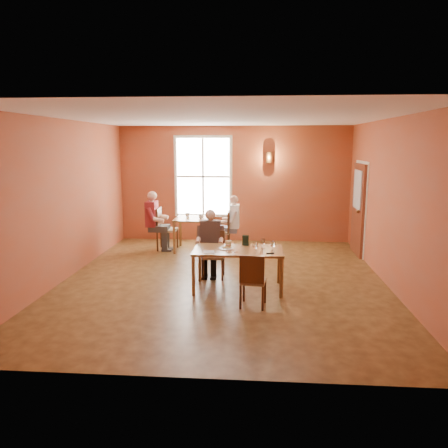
# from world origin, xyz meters

# --- Properties ---
(ground) EXTENTS (6.00, 7.00, 0.01)m
(ground) POSITION_xyz_m (0.00, 0.00, 0.00)
(ground) COLOR brown
(ground) RESTS_ON ground
(wall_back) EXTENTS (6.00, 0.04, 3.00)m
(wall_back) POSITION_xyz_m (0.00, 3.50, 1.50)
(wall_back) COLOR brown
(wall_back) RESTS_ON ground
(wall_front) EXTENTS (6.00, 0.04, 3.00)m
(wall_front) POSITION_xyz_m (0.00, -3.50, 1.50)
(wall_front) COLOR brown
(wall_front) RESTS_ON ground
(wall_left) EXTENTS (0.04, 7.00, 3.00)m
(wall_left) POSITION_xyz_m (-3.00, 0.00, 1.50)
(wall_left) COLOR brown
(wall_left) RESTS_ON ground
(wall_right) EXTENTS (0.04, 7.00, 3.00)m
(wall_right) POSITION_xyz_m (3.00, 0.00, 1.50)
(wall_right) COLOR brown
(wall_right) RESTS_ON ground
(ceiling) EXTENTS (6.00, 7.00, 0.04)m
(ceiling) POSITION_xyz_m (0.00, 0.00, 3.00)
(ceiling) COLOR white
(ceiling) RESTS_ON wall_back
(window) EXTENTS (1.36, 0.10, 1.96)m
(window) POSITION_xyz_m (-0.80, 3.45, 1.70)
(window) COLOR white
(window) RESTS_ON wall_back
(door) EXTENTS (0.12, 1.04, 2.10)m
(door) POSITION_xyz_m (2.94, 2.30, 1.05)
(door) COLOR maroon
(door) RESTS_ON ground
(wall_sconce) EXTENTS (0.16, 0.16, 0.28)m
(wall_sconce) POSITION_xyz_m (0.90, 3.40, 2.20)
(wall_sconce) COLOR brown
(wall_sconce) RESTS_ON wall_back
(main_table) EXTENTS (1.56, 0.87, 0.73)m
(main_table) POSITION_xyz_m (0.30, -0.47, 0.36)
(main_table) COLOR #5D2B15
(main_table) RESTS_ON ground
(chair_diner_main) EXTENTS (0.40, 0.40, 0.90)m
(chair_diner_main) POSITION_xyz_m (-0.20, 0.18, 0.45)
(chair_diner_main) COLOR #4F2A14
(chair_diner_main) RESTS_ON ground
(diner_main) EXTENTS (0.50, 0.50, 1.25)m
(diner_main) POSITION_xyz_m (-0.20, 0.15, 0.62)
(diner_main) COLOR black
(diner_main) RESTS_ON ground
(chair_empty) EXTENTS (0.43, 0.43, 0.87)m
(chair_empty) POSITION_xyz_m (0.58, -1.26, 0.43)
(chair_empty) COLOR #5B3713
(chair_empty) RESTS_ON ground
(plate_food) EXTENTS (0.33, 0.33, 0.03)m
(plate_food) POSITION_xyz_m (0.09, -0.47, 0.75)
(plate_food) COLOR silver
(plate_food) RESTS_ON main_table
(sandwich) EXTENTS (0.10, 0.10, 0.11)m
(sandwich) POSITION_xyz_m (0.12, -0.37, 0.78)
(sandwich) COLOR tan
(sandwich) RESTS_ON main_table
(goblet_a) EXTENTS (0.09, 0.09, 0.18)m
(goblet_a) POSITION_xyz_m (0.73, -0.37, 0.82)
(goblet_a) COLOR white
(goblet_a) RESTS_ON main_table
(goblet_b) EXTENTS (0.09, 0.09, 0.19)m
(goblet_b) POSITION_xyz_m (0.90, -0.56, 0.82)
(goblet_b) COLOR silver
(goblet_b) RESTS_ON main_table
(goblet_c) EXTENTS (0.08, 0.08, 0.18)m
(goblet_c) POSITION_xyz_m (0.60, -0.68, 0.82)
(goblet_c) COLOR white
(goblet_c) RESTS_ON main_table
(menu_stand) EXTENTS (0.13, 0.08, 0.19)m
(menu_stand) POSITION_xyz_m (0.42, -0.18, 0.82)
(menu_stand) COLOR black
(menu_stand) RESTS_ON main_table
(knife) EXTENTS (0.17, 0.10, 0.00)m
(knife) POSITION_xyz_m (0.22, -0.72, 0.73)
(knife) COLOR silver
(knife) RESTS_ON main_table
(napkin) EXTENTS (0.22, 0.22, 0.01)m
(napkin) POSITION_xyz_m (-0.18, -0.72, 0.73)
(napkin) COLOR silver
(napkin) RESTS_ON main_table
(sunglasses) EXTENTS (0.13, 0.05, 0.02)m
(sunglasses) POSITION_xyz_m (0.85, -0.74, 0.74)
(sunglasses) COLOR black
(sunglasses) RESTS_ON main_table
(second_table) EXTENTS (0.89, 0.89, 0.79)m
(second_table) POSITION_xyz_m (-0.90, 2.36, 0.39)
(second_table) COLOR brown
(second_table) RESTS_ON ground
(chair_diner_white) EXTENTS (0.43, 0.43, 0.96)m
(chair_diner_white) POSITION_xyz_m (-0.25, 2.36, 0.48)
(chair_diner_white) COLOR brown
(chair_diner_white) RESTS_ON ground
(diner_white) EXTENTS (0.51, 0.51, 1.29)m
(diner_white) POSITION_xyz_m (-0.22, 2.36, 0.64)
(diner_white) COLOR silver
(diner_white) RESTS_ON ground
(chair_diner_maroon) EXTENTS (0.45, 0.45, 1.02)m
(chair_diner_maroon) POSITION_xyz_m (-1.55, 2.36, 0.51)
(chair_diner_maroon) COLOR brown
(chair_diner_maroon) RESTS_ON ground
(diner_maroon) EXTENTS (0.56, 0.56, 1.39)m
(diner_maroon) POSITION_xyz_m (-1.58, 2.36, 0.69)
(diner_maroon) COLOR maroon
(diner_maroon) RESTS_ON ground
(cup_a) EXTENTS (0.14, 0.14, 0.09)m
(cup_a) POSITION_xyz_m (-0.71, 2.29, 0.84)
(cup_a) COLOR white
(cup_a) RESTS_ON second_table
(cup_b) EXTENTS (0.13, 0.13, 0.10)m
(cup_b) POSITION_xyz_m (-1.07, 2.48, 0.84)
(cup_b) COLOR beige
(cup_b) RESTS_ON second_table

